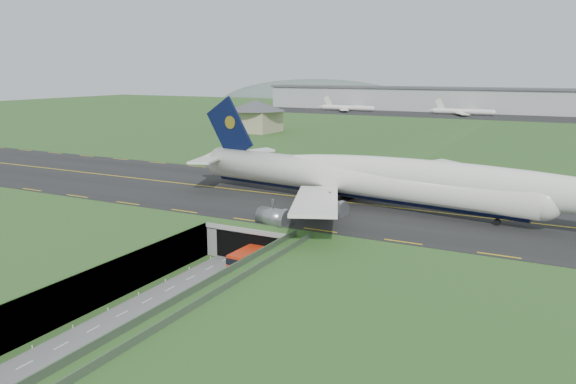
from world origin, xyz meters
The scene contains 10 objects.
ground centered at (0.00, 0.00, 0.00)m, with size 900.00×900.00×0.00m, color #294F1F.
airfield_deck centered at (0.00, 0.00, 3.00)m, with size 800.00×800.00×6.00m, color gray.
trench_road centered at (0.00, -7.50, 0.10)m, with size 12.00×75.00×0.20m, color slate.
taxiway centered at (0.00, 33.00, 6.09)m, with size 800.00×44.00×0.18m, color black.
tunnel_portal centered at (0.00, 16.71, 3.33)m, with size 17.00×22.30×6.00m.
guideway centered at (11.00, -19.11, 5.32)m, with size 3.00×53.00×7.05m.
jumbo_jet centered at (16.80, 31.43, 11.67)m, with size 100.14×62.99×21.01m.
shuttle_tram centered at (2.18, 4.88, 1.78)m, with size 3.22×8.05×3.25m.
service_building centered at (-74.99, 138.29, 14.16)m, with size 26.08×26.08×13.78m.
cargo_terminal centered at (-0.10, 299.41, 13.96)m, with size 320.00×67.00×15.60m.
Camera 1 is at (48.37, -69.70, 32.06)m, focal length 35.00 mm.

